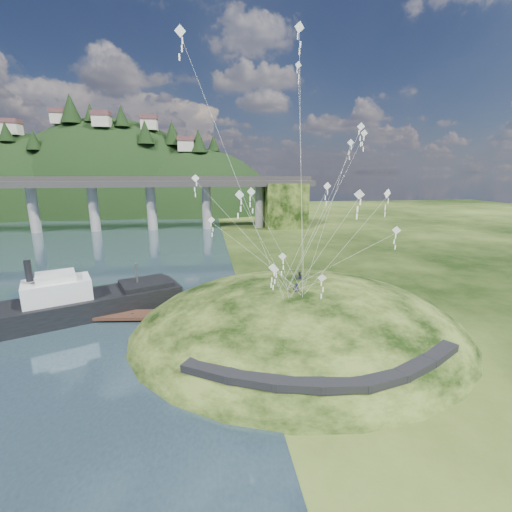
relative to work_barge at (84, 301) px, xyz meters
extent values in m
plane|color=black|center=(15.46, -8.53, -1.81)|extent=(320.00, 320.00, 0.00)
ellipsoid|color=black|center=(23.46, -6.53, -3.31)|extent=(36.00, 32.00, 13.00)
cube|color=black|center=(13.96, -16.53, 0.22)|extent=(4.32, 3.62, 0.71)
cube|color=black|center=(16.96, -18.18, 0.28)|extent=(4.10, 2.97, 0.61)
cube|color=black|center=(19.96, -19.18, 0.27)|extent=(3.85, 2.37, 0.62)
cube|color=black|center=(22.96, -19.63, 0.23)|extent=(3.62, 1.83, 0.66)
cube|color=black|center=(25.96, -19.43, 0.24)|extent=(3.82, 2.27, 0.68)
cube|color=black|center=(28.96, -18.48, 0.33)|extent=(4.11, 2.97, 0.71)
cube|color=black|center=(31.96, -16.93, 0.35)|extent=(4.26, 3.43, 0.66)
cube|color=#2D2B2B|center=(-34.54, 61.47, 11.19)|extent=(160.00, 9.00, 1.60)
cube|color=#2D2B2B|center=(-34.54, 61.47, 12.59)|extent=(160.00, 0.40, 1.20)
cube|color=#2D2B2B|center=(-34.54, 65.77, 12.59)|extent=(160.00, 0.40, 1.20)
cylinder|color=gray|center=(-32.04, 61.47, 4.69)|extent=(2.60, 2.60, 13.00)
cylinder|color=gray|center=(-16.54, 61.47, 4.69)|extent=(2.60, 2.60, 13.00)
cylinder|color=gray|center=(-1.04, 61.47, 4.69)|extent=(2.60, 2.60, 13.00)
cylinder|color=gray|center=(14.46, 61.47, 4.69)|extent=(2.60, 2.60, 13.00)
cylinder|color=gray|center=(29.96, 61.47, 4.69)|extent=(2.60, 2.60, 13.00)
cube|color=black|center=(37.46, 61.47, 4.69)|extent=(12.00, 11.00, 13.00)
ellipsoid|color=black|center=(-62.54, 111.47, -9.81)|extent=(84.00, 60.00, 80.00)
ellipsoid|color=black|center=(-24.54, 117.47, -7.81)|extent=(96.00, 68.00, 88.00)
ellipsoid|color=black|center=(10.46, 109.47, -11.81)|extent=(76.00, 56.00, 72.00)
cone|color=black|center=(-54.12, 98.54, 28.23)|extent=(5.08, 5.08, 6.69)
cone|color=black|center=(-45.11, 97.64, 25.53)|extent=(5.29, 5.29, 6.96)
cone|color=black|center=(-34.41, 106.10, 37.42)|extent=(8.01, 8.01, 10.54)
cone|color=black|center=(-27.40, 105.53, 36.08)|extent=(4.97, 4.97, 6.54)
cone|color=black|center=(-15.94, 103.51, 34.87)|extent=(5.83, 5.83, 7.67)
cone|color=black|center=(-6.98, 98.55, 28.77)|extent=(6.47, 6.47, 8.51)
cone|color=black|center=(2.24, 105.46, 29.42)|extent=(7.13, 7.13, 9.38)
cone|color=black|center=(12.35, 100.50, 26.06)|extent=(6.56, 6.56, 8.63)
cone|color=black|center=(18.24, 106.10, 25.87)|extent=(4.88, 4.88, 6.42)
cube|color=beige|center=(-54.54, 103.47, 29.48)|extent=(6.00, 5.00, 4.00)
cube|color=brown|center=(-54.54, 103.47, 32.18)|extent=(6.40, 5.40, 1.60)
cube|color=beige|center=(-39.54, 109.47, 34.18)|extent=(6.00, 5.00, 4.00)
cube|color=brown|center=(-39.54, 109.47, 36.88)|extent=(6.40, 5.40, 1.60)
cube|color=beige|center=(-22.54, 101.47, 32.47)|extent=(6.00, 5.00, 4.00)
cube|color=brown|center=(-22.54, 101.47, 35.17)|extent=(6.40, 5.40, 1.60)
cube|color=beige|center=(-6.54, 107.47, 32.37)|extent=(6.00, 5.00, 4.00)
cube|color=brown|center=(-6.54, 107.47, 35.07)|extent=(6.40, 5.40, 1.60)
cube|color=beige|center=(7.46, 101.47, 24.07)|extent=(6.00, 5.00, 4.00)
cube|color=brown|center=(7.46, 101.47, 26.77)|extent=(6.40, 5.40, 1.60)
cube|color=black|center=(0.34, 0.14, -0.59)|extent=(21.20, 13.24, 2.44)
cube|color=silver|center=(-2.25, -0.96, 1.57)|extent=(7.66, 6.36, 2.63)
cube|color=silver|center=(-2.25, -0.96, 3.16)|extent=(4.55, 4.06, 1.13)
cube|color=black|center=(6.38, 2.71, 0.91)|extent=(7.01, 6.52, 0.56)
cylinder|color=black|center=(-4.41, -1.87, 4.29)|extent=(0.66, 0.66, 2.25)
cylinder|color=#2D2B2B|center=(5.52, 2.34, 2.13)|extent=(0.23, 0.23, 2.81)
cube|color=#331D15|center=(8.71, -2.10, -1.34)|extent=(14.83, 3.95, 0.37)
cylinder|color=#331D15|center=(2.46, -1.39, -1.60)|extent=(0.31, 0.31, 1.05)
cylinder|color=#331D15|center=(5.58, -1.75, -1.60)|extent=(0.31, 0.31, 1.05)
cylinder|color=#331D15|center=(8.71, -2.10, -1.60)|extent=(0.31, 0.31, 1.05)
cylinder|color=#331D15|center=(11.83, -2.46, -1.60)|extent=(0.31, 0.31, 1.05)
cylinder|color=#331D15|center=(14.95, -2.82, -1.60)|extent=(0.31, 0.31, 1.05)
imported|color=#22232E|center=(22.39, -8.96, 4.02)|extent=(0.69, 0.47, 1.83)
imported|color=#22232E|center=(23.72, -5.21, 3.99)|extent=(0.81, 0.63, 1.65)
cube|color=white|center=(28.73, -7.03, 18.42)|extent=(0.71, 0.28, 0.73)
cube|color=white|center=(28.73, -7.03, 17.90)|extent=(0.10, 0.03, 0.42)
cube|color=white|center=(28.73, -7.03, 17.38)|extent=(0.10, 0.03, 0.42)
cube|color=white|center=(28.73, -7.03, 16.86)|extent=(0.10, 0.03, 0.42)
cube|color=white|center=(24.19, -0.81, 25.16)|extent=(0.72, 0.29, 0.73)
cube|color=white|center=(24.19, -0.81, 24.63)|extent=(0.09, 0.07, 0.44)
cube|color=white|center=(24.19, -0.81, 24.10)|extent=(0.09, 0.07, 0.44)
cube|color=white|center=(24.19, -0.81, 23.56)|extent=(0.09, 0.07, 0.44)
cube|color=white|center=(17.81, -11.09, 12.71)|extent=(0.65, 0.42, 0.73)
cube|color=white|center=(17.81, -11.09, 12.19)|extent=(0.10, 0.05, 0.43)
cube|color=white|center=(17.81, -11.09, 11.67)|extent=(0.10, 0.05, 0.43)
cube|color=white|center=(17.81, -11.09, 11.15)|extent=(0.10, 0.05, 0.43)
cube|color=white|center=(32.80, 0.87, 18.73)|extent=(0.84, 0.28, 0.82)
cube|color=white|center=(32.80, 0.87, 18.13)|extent=(0.11, 0.04, 0.49)
cube|color=white|center=(32.80, 0.87, 17.53)|extent=(0.11, 0.04, 0.49)
cube|color=white|center=(32.80, 0.87, 16.93)|extent=(0.11, 0.04, 0.49)
cube|color=white|center=(27.10, -11.19, 12.43)|extent=(0.82, 0.43, 0.87)
cube|color=white|center=(27.10, -11.19, 11.80)|extent=(0.12, 0.04, 0.52)
cube|color=white|center=(27.10, -11.19, 11.17)|extent=(0.12, 0.04, 0.52)
cube|color=white|center=(27.10, -11.19, 10.54)|extent=(0.12, 0.04, 0.52)
cube|color=white|center=(14.68, -0.69, 9.09)|extent=(0.78, 0.18, 0.77)
cube|color=white|center=(14.68, -0.69, 8.53)|extent=(0.10, 0.05, 0.45)
cube|color=white|center=(14.68, -0.69, 7.98)|extent=(0.10, 0.05, 0.45)
cube|color=white|center=(14.68, -0.69, 7.43)|extent=(0.10, 0.05, 0.45)
cube|color=white|center=(23.84, -12.03, 5.37)|extent=(0.76, 0.26, 0.74)
cube|color=white|center=(23.84, -12.03, 4.83)|extent=(0.10, 0.03, 0.44)
cube|color=white|center=(23.84, -12.03, 4.28)|extent=(0.10, 0.03, 0.44)
cube|color=white|center=(23.84, -12.03, 3.74)|extent=(0.10, 0.03, 0.44)
cube|color=white|center=(33.46, -6.84, 8.47)|extent=(0.71, 0.56, 0.86)
cube|color=white|center=(33.46, -6.84, 7.86)|extent=(0.11, 0.07, 0.50)
cube|color=white|center=(33.46, -6.84, 7.25)|extent=(0.11, 0.07, 0.50)
cube|color=white|center=(33.46, -6.84, 6.64)|extent=(0.11, 0.07, 0.50)
cube|color=white|center=(16.51, -14.44, 12.68)|extent=(0.64, 0.35, 0.70)
cube|color=white|center=(16.51, -14.44, 12.19)|extent=(0.09, 0.04, 0.40)
cube|color=white|center=(16.51, -14.44, 11.70)|extent=(0.09, 0.04, 0.40)
cube|color=white|center=(16.51, -14.44, 11.20)|extent=(0.09, 0.04, 0.40)
cube|color=white|center=(28.80, -4.75, 17.18)|extent=(0.56, 0.47, 0.69)
cube|color=white|center=(28.80, -4.75, 16.68)|extent=(0.09, 0.06, 0.40)
cube|color=white|center=(28.80, -4.75, 16.19)|extent=(0.09, 0.06, 0.40)
cube|color=white|center=(28.80, -4.75, 15.70)|extent=(0.09, 0.06, 0.40)
cube|color=white|center=(12.68, -10.39, 24.33)|extent=(0.84, 0.18, 0.83)
cube|color=white|center=(12.68, -10.39, 23.74)|extent=(0.11, 0.03, 0.49)
cube|color=white|center=(12.68, -10.39, 23.14)|extent=(0.11, 0.03, 0.49)
cube|color=white|center=(12.68, -10.39, 22.55)|extent=(0.11, 0.03, 0.49)
cube|color=white|center=(21.01, -12.85, 24.12)|extent=(0.73, 0.23, 0.72)
cube|color=white|center=(21.01, -12.85, 23.60)|extent=(0.09, 0.06, 0.43)
cube|color=white|center=(21.01, -12.85, 23.08)|extent=(0.09, 0.06, 0.43)
cube|color=white|center=(21.01, -12.85, 22.56)|extent=(0.09, 0.06, 0.43)
cube|color=white|center=(19.53, -11.74, 6.42)|extent=(0.74, 0.28, 0.72)
cube|color=white|center=(19.53, -11.74, 5.89)|extent=(0.09, 0.06, 0.43)
cube|color=white|center=(19.53, -11.74, 5.37)|extent=(0.09, 0.06, 0.43)
cube|color=white|center=(19.53, -11.74, 4.84)|extent=(0.09, 0.06, 0.43)
cube|color=white|center=(30.48, -9.74, 12.37)|extent=(0.83, 0.40, 0.88)
cube|color=white|center=(30.48, -9.74, 11.75)|extent=(0.11, 0.08, 0.51)
cube|color=white|center=(30.48, -9.74, 11.12)|extent=(0.11, 0.08, 0.51)
cube|color=white|center=(30.48, -9.74, 10.49)|extent=(0.11, 0.08, 0.51)
cube|color=white|center=(22.27, -3.51, 5.28)|extent=(0.88, 0.22, 0.88)
cube|color=white|center=(22.27, -3.51, 4.65)|extent=(0.11, 0.02, 0.51)
cube|color=white|center=(22.27, -3.51, 4.02)|extent=(0.11, 0.02, 0.51)
cube|color=white|center=(22.27, -3.51, 3.40)|extent=(0.11, 0.02, 0.51)
cube|color=white|center=(13.09, -0.39, 13.64)|extent=(0.85, 0.21, 0.84)
cube|color=white|center=(13.09, -0.39, 13.04)|extent=(0.11, 0.05, 0.49)
cube|color=white|center=(13.09, -0.39, 12.44)|extent=(0.11, 0.05, 0.49)
cube|color=white|center=(13.09, -0.39, 11.84)|extent=(0.11, 0.05, 0.49)
cube|color=white|center=(25.51, -7.60, 12.99)|extent=(0.76, 0.20, 0.75)
cube|color=white|center=(25.51, -7.60, 12.45)|extent=(0.10, 0.05, 0.44)
cube|color=white|center=(25.51, -7.60, 11.91)|extent=(0.10, 0.05, 0.44)
cube|color=white|center=(25.51, -7.60, 11.37)|extent=(0.10, 0.05, 0.44)
cube|color=white|center=(19.86, -11.06, 6.03)|extent=(0.76, 0.28, 0.74)
cube|color=white|center=(19.86, -11.06, 5.49)|extent=(0.10, 0.03, 0.44)
cube|color=white|center=(19.86, -11.06, 4.95)|extent=(0.10, 0.03, 0.44)
cube|color=white|center=(19.86, -11.06, 4.41)|extent=(0.10, 0.03, 0.44)
camera|label=1|loc=(14.06, -39.14, 14.23)|focal=24.00mm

